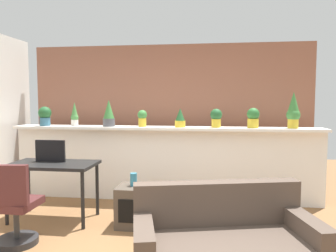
{
  "coord_description": "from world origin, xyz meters",
  "views": [
    {
      "loc": [
        0.71,
        -2.86,
        1.55
      ],
      "look_at": [
        0.17,
        1.19,
        1.23
      ],
      "focal_mm": 34.23,
      "sensor_mm": 36.0,
      "label": 1
    }
  ],
  "objects_px": {
    "potted_plant_6": "(253,117)",
    "vase_on_shelf": "(134,179)",
    "potted_plant_0": "(45,115)",
    "potted_plant_3": "(142,118)",
    "side_cube_shelf": "(134,206)",
    "potted_plant_1": "(75,115)",
    "potted_plant_7": "(293,111)",
    "potted_plant_4": "(180,118)",
    "potted_plant_5": "(216,117)",
    "couch": "(224,248)",
    "desk": "(53,169)",
    "potted_plant_2": "(109,114)",
    "tv_monitor": "(50,151)",
    "office_chair": "(13,211)"
  },
  "relations": [
    {
      "from": "potted_plant_1",
      "to": "potted_plant_3",
      "type": "relative_size",
      "value": 1.47
    },
    {
      "from": "potted_plant_1",
      "to": "potted_plant_0",
      "type": "bearing_deg",
      "value": -179.49
    },
    {
      "from": "potted_plant_2",
      "to": "potted_plant_4",
      "type": "relative_size",
      "value": 1.44
    },
    {
      "from": "potted_plant_5",
      "to": "couch",
      "type": "height_order",
      "value": "potted_plant_5"
    },
    {
      "from": "potted_plant_1",
      "to": "potted_plant_6",
      "type": "xyz_separation_m",
      "value": [
        2.75,
        0.02,
        -0.02
      ]
    },
    {
      "from": "potted_plant_3",
      "to": "couch",
      "type": "height_order",
      "value": "potted_plant_3"
    },
    {
      "from": "potted_plant_2",
      "to": "desk",
      "type": "distance_m",
      "value": 1.25
    },
    {
      "from": "vase_on_shelf",
      "to": "office_chair",
      "type": "bearing_deg",
      "value": -146.17
    },
    {
      "from": "potted_plant_0",
      "to": "desk",
      "type": "distance_m",
      "value": 1.29
    },
    {
      "from": "potted_plant_0",
      "to": "tv_monitor",
      "type": "distance_m",
      "value": 1.1
    },
    {
      "from": "potted_plant_2",
      "to": "potted_plant_5",
      "type": "relative_size",
      "value": 1.48
    },
    {
      "from": "potted_plant_0",
      "to": "potted_plant_3",
      "type": "distance_m",
      "value": 1.58
    },
    {
      "from": "potted_plant_0",
      "to": "potted_plant_5",
      "type": "xyz_separation_m",
      "value": [
        2.71,
        0.03,
        -0.01
      ]
    },
    {
      "from": "potted_plant_6",
      "to": "vase_on_shelf",
      "type": "bearing_deg",
      "value": -147.02
    },
    {
      "from": "desk",
      "to": "vase_on_shelf",
      "type": "bearing_deg",
      "value": -2.35
    },
    {
      "from": "potted_plant_4",
      "to": "vase_on_shelf",
      "type": "xyz_separation_m",
      "value": [
        -0.48,
        -0.98,
        -0.71
      ]
    },
    {
      "from": "potted_plant_3",
      "to": "potted_plant_0",
      "type": "bearing_deg",
      "value": -179.16
    },
    {
      "from": "potted_plant_4",
      "to": "potted_plant_5",
      "type": "bearing_deg",
      "value": 3.59
    },
    {
      "from": "potted_plant_2",
      "to": "tv_monitor",
      "type": "relative_size",
      "value": 1.03
    },
    {
      "from": "potted_plant_1",
      "to": "potted_plant_2",
      "type": "height_order",
      "value": "potted_plant_2"
    },
    {
      "from": "potted_plant_0",
      "to": "couch",
      "type": "distance_m",
      "value": 3.6
    },
    {
      "from": "potted_plant_4",
      "to": "potted_plant_5",
      "type": "xyz_separation_m",
      "value": [
        0.54,
        0.03,
        0.02
      ]
    },
    {
      "from": "potted_plant_3",
      "to": "potted_plant_7",
      "type": "distance_m",
      "value": 2.23
    },
    {
      "from": "potted_plant_7",
      "to": "side_cube_shelf",
      "type": "bearing_deg",
      "value": -153.96
    },
    {
      "from": "potted_plant_4",
      "to": "tv_monitor",
      "type": "height_order",
      "value": "potted_plant_4"
    },
    {
      "from": "potted_plant_3",
      "to": "side_cube_shelf",
      "type": "bearing_deg",
      "value": -84.12
    },
    {
      "from": "tv_monitor",
      "to": "desk",
      "type": "bearing_deg",
      "value": -48.25
    },
    {
      "from": "potted_plant_1",
      "to": "potted_plant_7",
      "type": "relative_size",
      "value": 0.71
    },
    {
      "from": "potted_plant_0",
      "to": "potted_plant_2",
      "type": "bearing_deg",
      "value": 0.17
    },
    {
      "from": "potted_plant_0",
      "to": "potted_plant_7",
      "type": "relative_size",
      "value": 0.58
    },
    {
      "from": "potted_plant_4",
      "to": "potted_plant_5",
      "type": "distance_m",
      "value": 0.54
    },
    {
      "from": "potted_plant_2",
      "to": "office_chair",
      "type": "xyz_separation_m",
      "value": [
        -0.49,
        -1.74,
        -0.96
      ]
    },
    {
      "from": "potted_plant_4",
      "to": "desk",
      "type": "xyz_separation_m",
      "value": [
        -1.57,
        -0.94,
        -0.63
      ]
    },
    {
      "from": "potted_plant_1",
      "to": "office_chair",
      "type": "distance_m",
      "value": 1.98
    },
    {
      "from": "potted_plant_0",
      "to": "potted_plant_6",
      "type": "xyz_separation_m",
      "value": [
        3.24,
        0.03,
        -0.01
      ]
    },
    {
      "from": "potted_plant_7",
      "to": "desk",
      "type": "xyz_separation_m",
      "value": [
        -3.21,
        -0.97,
        -0.74
      ]
    },
    {
      "from": "potted_plant_7",
      "to": "potted_plant_5",
      "type": "bearing_deg",
      "value": 179.88
    },
    {
      "from": "potted_plant_1",
      "to": "couch",
      "type": "bearing_deg",
      "value": -42.7
    },
    {
      "from": "potted_plant_2",
      "to": "tv_monitor",
      "type": "height_order",
      "value": "potted_plant_2"
    },
    {
      "from": "potted_plant_2",
      "to": "side_cube_shelf",
      "type": "height_order",
      "value": "potted_plant_2"
    },
    {
      "from": "potted_plant_1",
      "to": "office_chair",
      "type": "height_order",
      "value": "potted_plant_1"
    },
    {
      "from": "desk",
      "to": "vase_on_shelf",
      "type": "distance_m",
      "value": 1.08
    },
    {
      "from": "potted_plant_0",
      "to": "potted_plant_4",
      "type": "bearing_deg",
      "value": -0.08
    },
    {
      "from": "potted_plant_0",
      "to": "potted_plant_1",
      "type": "xyz_separation_m",
      "value": [
        0.5,
        0.0,
        0.01
      ]
    },
    {
      "from": "office_chair",
      "to": "side_cube_shelf",
      "type": "xyz_separation_m",
      "value": [
        1.13,
        0.73,
        -0.14
      ]
    },
    {
      "from": "potted_plant_3",
      "to": "vase_on_shelf",
      "type": "bearing_deg",
      "value": -84.24
    },
    {
      "from": "potted_plant_6",
      "to": "potted_plant_7",
      "type": "height_order",
      "value": "potted_plant_7"
    },
    {
      "from": "potted_plant_7",
      "to": "tv_monitor",
      "type": "relative_size",
      "value": 1.31
    },
    {
      "from": "potted_plant_6",
      "to": "vase_on_shelf",
      "type": "distance_m",
      "value": 2.0
    },
    {
      "from": "potted_plant_5",
      "to": "couch",
      "type": "relative_size",
      "value": 0.17
    }
  ]
}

